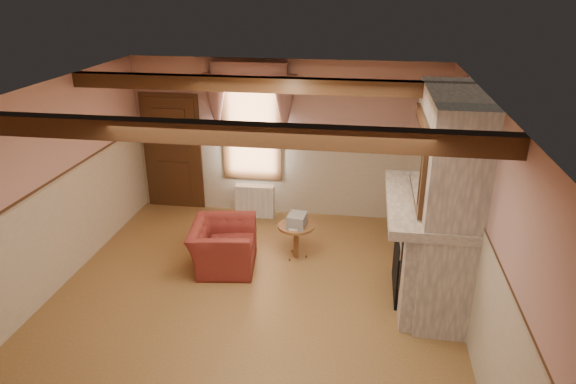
% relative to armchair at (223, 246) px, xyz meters
% --- Properties ---
extents(floor, '(5.50, 6.00, 0.01)m').
position_rel_armchair_xyz_m(floor, '(0.61, -0.89, -0.34)').
color(floor, brown).
rests_on(floor, ground).
extents(ceiling, '(5.50, 6.00, 0.01)m').
position_rel_armchair_xyz_m(ceiling, '(0.61, -0.89, 2.46)').
color(ceiling, silver).
rests_on(ceiling, wall_back).
extents(wall_back, '(5.50, 0.02, 2.80)m').
position_rel_armchair_xyz_m(wall_back, '(0.61, 2.11, 1.06)').
color(wall_back, tan).
rests_on(wall_back, floor).
extents(wall_front, '(5.50, 0.02, 2.80)m').
position_rel_armchair_xyz_m(wall_front, '(0.61, -3.89, 1.06)').
color(wall_front, tan).
rests_on(wall_front, floor).
extents(wall_left, '(0.02, 6.00, 2.80)m').
position_rel_armchair_xyz_m(wall_left, '(-2.14, -0.89, 1.06)').
color(wall_left, tan).
rests_on(wall_left, floor).
extents(wall_right, '(0.02, 6.00, 2.80)m').
position_rel_armchair_xyz_m(wall_right, '(3.36, -0.89, 1.06)').
color(wall_right, tan).
rests_on(wall_right, floor).
extents(wainscot, '(5.50, 6.00, 1.50)m').
position_rel_armchair_xyz_m(wainscot, '(0.61, -0.89, 0.41)').
color(wainscot, '#C0B49A').
rests_on(wainscot, floor).
extents(chair_rail, '(5.50, 6.00, 0.08)m').
position_rel_armchair_xyz_m(chair_rail, '(0.61, -0.89, 1.16)').
color(chair_rail, black).
rests_on(chair_rail, wainscot).
extents(firebox, '(0.20, 0.95, 0.90)m').
position_rel_armchair_xyz_m(firebox, '(2.61, -0.29, 0.11)').
color(firebox, black).
rests_on(firebox, floor).
extents(armchair, '(1.05, 1.17, 0.68)m').
position_rel_armchair_xyz_m(armchair, '(0.00, 0.00, 0.00)').
color(armchair, maroon).
rests_on(armchair, floor).
extents(side_table, '(0.63, 0.63, 0.55)m').
position_rel_armchair_xyz_m(side_table, '(1.04, 0.44, -0.07)').
color(side_table, brown).
rests_on(side_table, floor).
extents(book_stack, '(0.29, 0.35, 0.20)m').
position_rel_armchair_xyz_m(book_stack, '(1.06, 0.40, 0.31)').
color(book_stack, '#B7AD8C').
rests_on(book_stack, side_table).
extents(radiator, '(0.70, 0.20, 0.60)m').
position_rel_armchair_xyz_m(radiator, '(0.09, 1.81, -0.04)').
color(radiator, silver).
rests_on(radiator, floor).
extents(bowl, '(0.37, 0.37, 0.09)m').
position_rel_armchair_xyz_m(bowl, '(2.85, -0.32, 1.12)').
color(bowl, brown).
rests_on(bowl, mantel).
extents(mantel_clock, '(0.14, 0.24, 0.20)m').
position_rel_armchair_xyz_m(mantel_clock, '(2.85, 0.51, 1.18)').
color(mantel_clock, black).
rests_on(mantel_clock, mantel).
extents(oil_lamp, '(0.11, 0.11, 0.28)m').
position_rel_armchair_xyz_m(oil_lamp, '(2.85, -0.01, 1.22)').
color(oil_lamp, '#C28C36').
rests_on(oil_lamp, mantel).
extents(candle_red, '(0.06, 0.06, 0.16)m').
position_rel_armchair_xyz_m(candle_red, '(2.85, -1.10, 1.16)').
color(candle_red, '#A4141B').
rests_on(candle_red, mantel).
extents(jar_yellow, '(0.06, 0.06, 0.12)m').
position_rel_armchair_xyz_m(jar_yellow, '(2.85, -0.70, 1.14)').
color(jar_yellow, gold).
rests_on(jar_yellow, mantel).
extents(fireplace, '(0.85, 2.00, 2.80)m').
position_rel_armchair_xyz_m(fireplace, '(3.03, -0.29, 1.06)').
color(fireplace, gray).
rests_on(fireplace, floor).
extents(mantel, '(1.05, 2.05, 0.12)m').
position_rel_armchair_xyz_m(mantel, '(2.85, -0.29, 1.02)').
color(mantel, gray).
rests_on(mantel, fireplace).
extents(overmantel_mirror, '(0.06, 1.44, 1.04)m').
position_rel_armchair_xyz_m(overmantel_mirror, '(2.67, -0.29, 1.63)').
color(overmantel_mirror, silver).
rests_on(overmantel_mirror, fireplace).
extents(door, '(1.10, 0.10, 2.10)m').
position_rel_armchair_xyz_m(door, '(-1.49, 2.05, 0.71)').
color(door, black).
rests_on(door, floor).
extents(window, '(1.06, 0.08, 2.02)m').
position_rel_armchair_xyz_m(window, '(0.01, 2.08, 1.31)').
color(window, white).
rests_on(window, wall_back).
extents(window_drapes, '(1.30, 0.14, 1.40)m').
position_rel_armchair_xyz_m(window_drapes, '(0.01, 1.99, 1.91)').
color(window_drapes, gray).
rests_on(window_drapes, wall_back).
extents(ceiling_beam_front, '(5.50, 0.18, 0.20)m').
position_rel_armchair_xyz_m(ceiling_beam_front, '(0.61, -2.09, 2.36)').
color(ceiling_beam_front, black).
rests_on(ceiling_beam_front, ceiling).
extents(ceiling_beam_back, '(5.50, 0.18, 0.20)m').
position_rel_armchair_xyz_m(ceiling_beam_back, '(0.61, 0.31, 2.36)').
color(ceiling_beam_back, black).
rests_on(ceiling_beam_back, ceiling).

